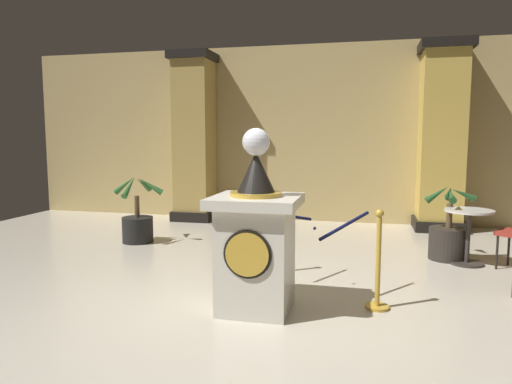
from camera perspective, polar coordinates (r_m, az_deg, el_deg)
ground_plane at (r=4.73m, az=-0.53°, el=-14.43°), size 12.45×12.45×0.00m
back_wall at (r=9.64m, az=7.03°, el=7.06°), size 12.45×0.16×3.56m
pedestal_clock at (r=4.59m, az=-0.01°, el=-5.95°), size 0.85×0.85×1.80m
stanchion_near at (r=4.86m, az=14.70°, el=-9.75°), size 0.24×0.24×1.01m
stanchion_far at (r=5.86m, az=0.94°, el=-6.45°), size 0.24×0.24×1.07m
velvet_rope at (r=5.23m, az=7.21°, el=-3.48°), size 1.17×1.17×0.22m
column_left at (r=9.75m, az=-7.54°, el=6.55°), size 0.86×0.86×3.42m
column_right at (r=9.22m, az=21.77°, el=6.13°), size 0.91×0.91×3.42m
potted_palm_left at (r=7.87m, az=-14.30°, el=-3.68°), size 0.87×0.87×1.12m
potted_palm_right at (r=7.09m, az=22.49°, el=-5.25°), size 0.70×0.70×1.07m
cafe_table at (r=6.89m, az=24.57°, el=-4.19°), size 0.63×0.63×0.75m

